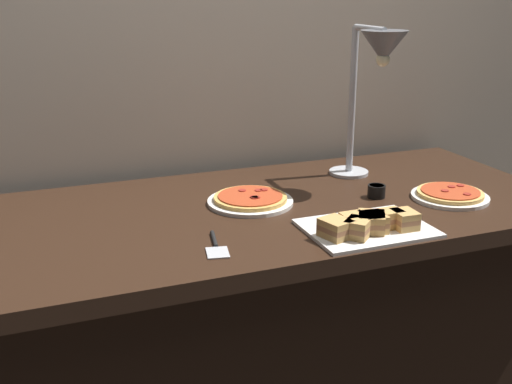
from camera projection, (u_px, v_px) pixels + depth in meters
The scene contains 8 objects.
back_wall at pixel (215, 46), 2.22m from camera, with size 4.40×0.04×2.40m, color #B7A893.
buffet_table at pixel (266, 313), 2.03m from camera, with size 1.90×0.84×0.76m.
heat_lamp at pixel (377, 64), 1.99m from camera, with size 0.15×0.32×0.53m.
pizza_plate_front at pixel (250, 200), 1.93m from camera, with size 0.27×0.27×0.03m.
pizza_plate_center at pixel (450, 195), 1.98m from camera, with size 0.24×0.24×0.03m.
sandwich_platter at pixel (368, 225), 1.70m from camera, with size 0.34×0.26×0.06m.
sauce_cup_near at pixel (376, 191), 1.99m from camera, with size 0.06×0.06×0.04m.
serving_spatula at pixel (216, 246), 1.61m from camera, with size 0.07×0.17×0.01m.
Camera 1 is at (-0.68, -1.67, 1.41)m, focal length 43.54 mm.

